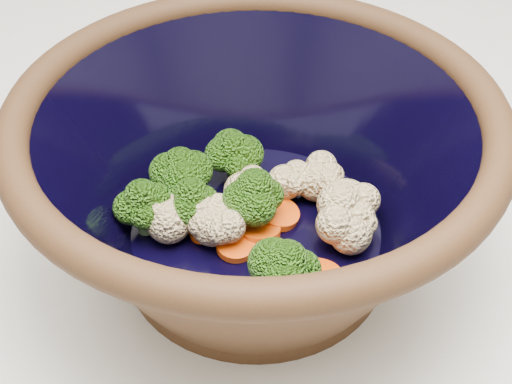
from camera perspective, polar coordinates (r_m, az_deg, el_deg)
name	(u,v)px	position (r m, az deg, el deg)	size (l,w,h in m)	color
mixing_bowl	(256,177)	(0.48, 0.00, 1.21)	(0.35, 0.35, 0.14)	black
vegetable_pile	(241,203)	(0.50, -1.24, -0.92)	(0.18, 0.16, 0.05)	#608442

